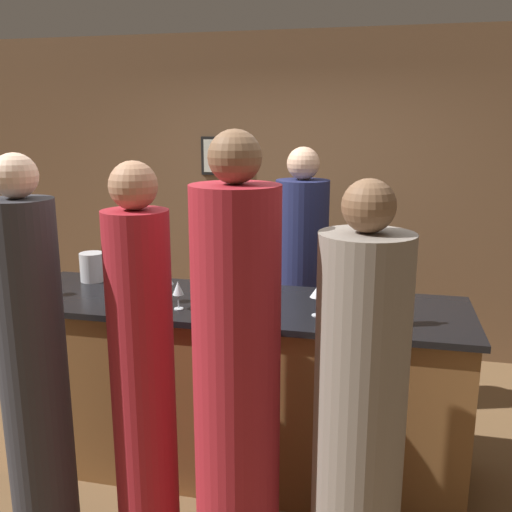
% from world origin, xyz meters
% --- Properties ---
extents(ground_plane, '(14.00, 14.00, 0.00)m').
position_xyz_m(ground_plane, '(0.00, 0.00, 0.00)').
color(ground_plane, brown).
extents(back_wall, '(8.00, 0.08, 2.80)m').
position_xyz_m(back_wall, '(-0.00, 2.01, 1.40)').
color(back_wall, brown).
rests_on(back_wall, ground_plane).
extents(bar_counter, '(2.64, 0.78, 1.05)m').
position_xyz_m(bar_counter, '(0.00, 0.00, 0.53)').
color(bar_counter, brown).
rests_on(bar_counter, ground_plane).
extents(bartender, '(0.37, 0.37, 1.89)m').
position_xyz_m(bartender, '(0.26, 0.84, 0.88)').
color(bartender, '#1E234C').
rests_on(bartender, ground_plane).
extents(guest_0, '(0.31, 0.31, 1.92)m').
position_xyz_m(guest_0, '(-0.74, -0.84, 0.91)').
color(guest_0, '#2D2D33').
rests_on(guest_0, ground_plane).
extents(guest_1, '(0.30, 0.30, 1.89)m').
position_xyz_m(guest_1, '(-0.25, -0.71, 0.89)').
color(guest_1, maroon).
rests_on(guest_1, ground_plane).
extents(guest_2, '(0.38, 0.38, 1.84)m').
position_xyz_m(guest_2, '(0.75, -0.82, 0.85)').
color(guest_2, gray).
rests_on(guest_2, ground_plane).
extents(guest_3, '(0.37, 0.37, 2.02)m').
position_xyz_m(guest_3, '(0.24, -0.85, 0.94)').
color(guest_3, maroon).
rests_on(guest_3, ground_plane).
extents(wine_bottle_0, '(0.07, 0.07, 0.30)m').
position_xyz_m(wine_bottle_0, '(0.88, -0.19, 1.17)').
color(wine_bottle_0, '#19381E').
rests_on(wine_bottle_0, bar_counter).
extents(wine_bottle_1, '(0.07, 0.07, 0.31)m').
position_xyz_m(wine_bottle_1, '(0.65, 0.08, 1.17)').
color(wine_bottle_1, black).
rests_on(wine_bottle_1, bar_counter).
extents(wine_bottle_2, '(0.07, 0.07, 0.28)m').
position_xyz_m(wine_bottle_2, '(-0.11, -0.13, 1.16)').
color(wine_bottle_2, black).
rests_on(wine_bottle_2, bar_counter).
extents(ice_bucket, '(0.16, 0.16, 0.18)m').
position_xyz_m(ice_bucket, '(-1.00, 0.22, 1.14)').
color(ice_bucket, silver).
rests_on(ice_bucket, bar_counter).
extents(wine_glass_0, '(0.06, 0.06, 0.16)m').
position_xyz_m(wine_glass_0, '(-0.26, -0.20, 1.16)').
color(wine_glass_0, silver).
rests_on(wine_glass_0, bar_counter).
extents(wine_glass_1, '(0.06, 0.06, 0.14)m').
position_xyz_m(wine_glass_1, '(0.59, -0.05, 1.15)').
color(wine_glass_1, silver).
rests_on(wine_glass_1, bar_counter).
extents(wine_glass_2, '(0.08, 0.08, 0.17)m').
position_xyz_m(wine_glass_2, '(-0.37, -0.09, 1.18)').
color(wine_glass_2, silver).
rests_on(wine_glass_2, bar_counter).
extents(wine_glass_3, '(0.08, 0.08, 0.16)m').
position_xyz_m(wine_glass_3, '(0.49, -0.14, 1.17)').
color(wine_glass_3, silver).
rests_on(wine_glass_3, bar_counter).
extents(wine_glass_4, '(0.07, 0.07, 0.17)m').
position_xyz_m(wine_glass_4, '(-0.53, -0.33, 1.18)').
color(wine_glass_4, silver).
rests_on(wine_glass_4, bar_counter).
extents(wine_glass_5, '(0.08, 0.08, 0.15)m').
position_xyz_m(wine_glass_5, '(-1.08, -0.11, 1.16)').
color(wine_glass_5, silver).
rests_on(wine_glass_5, bar_counter).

